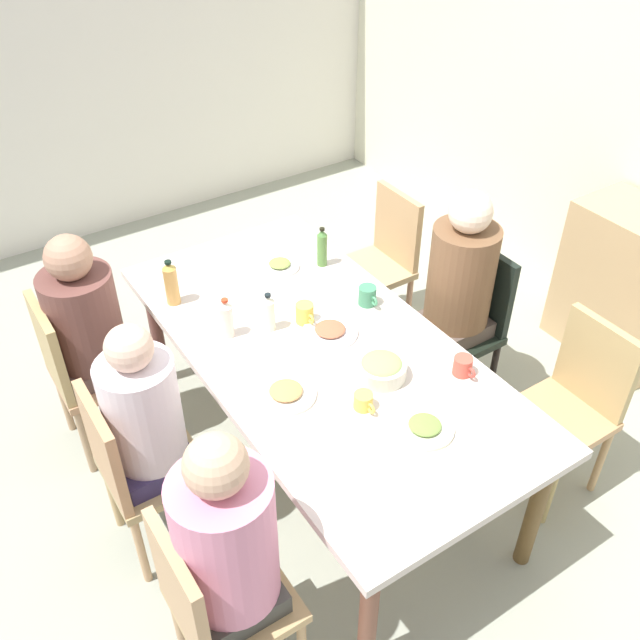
{
  "coord_description": "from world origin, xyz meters",
  "views": [
    {
      "loc": [
        2.01,
        -1.31,
        2.75
      ],
      "look_at": [
        0.0,
        0.0,
        0.89
      ],
      "focal_mm": 39.25,
      "sensor_mm": 36.0,
      "label": 1
    }
  ],
  "objects_px": {
    "bowl_0": "(381,368)",
    "cup_2": "(368,296)",
    "cup_1": "(305,313)",
    "person_4": "(148,422)",
    "person_5": "(230,547)",
    "person_3": "(459,284)",
    "chair_2": "(382,256)",
    "side_cabinet": "(627,285)",
    "plate_0": "(286,393)",
    "bottle_2": "(269,313)",
    "cup_0": "(364,401)",
    "plate_2": "(280,265)",
    "bottle_0": "(226,319)",
    "chair_4": "(135,466)",
    "bottle_1": "(322,248)",
    "chair_3": "(465,319)",
    "person_1": "(88,325)",
    "plate_3": "(330,331)",
    "chair_5": "(213,603)",
    "plate_1": "(425,427)",
    "cup_3": "(463,366)",
    "bottle_3": "(171,283)",
    "chair_1": "(79,368)",
    "dining_table": "(320,358)",
    "chair_0": "(574,400)"
  },
  "relations": [
    {
      "from": "bottle_2",
      "to": "plate_2",
      "type": "bearing_deg",
      "value": 144.16
    },
    {
      "from": "cup_2",
      "to": "bottle_3",
      "type": "distance_m",
      "value": 0.94
    },
    {
      "from": "person_5",
      "to": "bottle_0",
      "type": "relative_size",
      "value": 6.31
    },
    {
      "from": "chair_5",
      "to": "person_5",
      "type": "height_order",
      "value": "person_5"
    },
    {
      "from": "chair_4",
      "to": "chair_5",
      "type": "distance_m",
      "value": 0.72
    },
    {
      "from": "plate_1",
      "to": "plate_3",
      "type": "relative_size",
      "value": 0.91
    },
    {
      "from": "person_4",
      "to": "cup_0",
      "type": "distance_m",
      "value": 0.87
    },
    {
      "from": "chair_4",
      "to": "bottle_1",
      "type": "relative_size",
      "value": 4.11
    },
    {
      "from": "bottle_1",
      "to": "bottle_2",
      "type": "distance_m",
      "value": 0.59
    },
    {
      "from": "chair_2",
      "to": "bottle_2",
      "type": "xyz_separation_m",
      "value": [
        0.49,
        -1.03,
        0.32
      ]
    },
    {
      "from": "plate_3",
      "to": "cup_0",
      "type": "distance_m",
      "value": 0.49
    },
    {
      "from": "cup_1",
      "to": "cup_2",
      "type": "height_order",
      "value": "cup_1"
    },
    {
      "from": "person_4",
      "to": "person_5",
      "type": "distance_m",
      "value": 0.72
    },
    {
      "from": "chair_4",
      "to": "bottle_0",
      "type": "relative_size",
      "value": 4.45
    },
    {
      "from": "bottle_0",
      "to": "bottle_1",
      "type": "distance_m",
      "value": 0.73
    },
    {
      "from": "person_1",
      "to": "bottle_2",
      "type": "xyz_separation_m",
      "value": [
        0.49,
        0.69,
        0.09
      ]
    },
    {
      "from": "bowl_0",
      "to": "cup_2",
      "type": "distance_m",
      "value": 0.52
    },
    {
      "from": "dining_table",
      "to": "bottle_0",
      "type": "height_order",
      "value": "bottle_0"
    },
    {
      "from": "plate_1",
      "to": "bottle_2",
      "type": "relative_size",
      "value": 1.19
    },
    {
      "from": "cup_2",
      "to": "person_4",
      "type": "bearing_deg",
      "value": -83.06
    },
    {
      "from": "plate_0",
      "to": "cup_0",
      "type": "xyz_separation_m",
      "value": [
        0.23,
        0.22,
        0.02
      ]
    },
    {
      "from": "person_3",
      "to": "bottle_0",
      "type": "distance_m",
      "value": 1.17
    },
    {
      "from": "person_3",
      "to": "side_cabinet",
      "type": "height_order",
      "value": "person_3"
    },
    {
      "from": "plate_0",
      "to": "bottle_2",
      "type": "xyz_separation_m",
      "value": [
        -0.42,
        0.16,
        0.08
      ]
    },
    {
      "from": "chair_2",
      "to": "bottle_0",
      "type": "bearing_deg",
      "value": -70.81
    },
    {
      "from": "cup_3",
      "to": "plate_1",
      "type": "bearing_deg",
      "value": -64.54
    },
    {
      "from": "plate_3",
      "to": "chair_1",
      "type": "bearing_deg",
      "value": -123.82
    },
    {
      "from": "chair_0",
      "to": "cup_2",
      "type": "distance_m",
      "value": 1.06
    },
    {
      "from": "dining_table",
      "to": "person_5",
      "type": "height_order",
      "value": "person_5"
    },
    {
      "from": "bowl_0",
      "to": "side_cabinet",
      "type": "distance_m",
      "value": 1.89
    },
    {
      "from": "chair_0",
      "to": "plate_1",
      "type": "distance_m",
      "value": 0.88
    },
    {
      "from": "chair_1",
      "to": "bottle_0",
      "type": "xyz_separation_m",
      "value": [
        0.42,
        0.6,
        0.32
      ]
    },
    {
      "from": "bowl_0",
      "to": "person_5",
      "type": "bearing_deg",
      "value": -65.96
    },
    {
      "from": "dining_table",
      "to": "bottle_1",
      "type": "relative_size",
      "value": 9.88
    },
    {
      "from": "chair_3",
      "to": "cup_0",
      "type": "height_order",
      "value": "chair_3"
    },
    {
      "from": "cup_2",
      "to": "chair_3",
      "type": "bearing_deg",
      "value": 75.12
    },
    {
      "from": "person_3",
      "to": "cup_3",
      "type": "distance_m",
      "value": 0.63
    },
    {
      "from": "cup_1",
      "to": "side_cabinet",
      "type": "height_order",
      "value": "side_cabinet"
    },
    {
      "from": "plate_3",
      "to": "bottle_1",
      "type": "bearing_deg",
      "value": 150.49
    },
    {
      "from": "plate_0",
      "to": "bottle_2",
      "type": "height_order",
      "value": "bottle_2"
    },
    {
      "from": "person_4",
      "to": "cup_2",
      "type": "height_order",
      "value": "person_4"
    },
    {
      "from": "chair_0",
      "to": "side_cabinet",
      "type": "distance_m",
      "value": 1.17
    },
    {
      "from": "person_3",
      "to": "chair_2",
      "type": "bearing_deg",
      "value": 173.0
    },
    {
      "from": "chair_4",
      "to": "cup_3",
      "type": "height_order",
      "value": "chair_4"
    },
    {
      "from": "cup_3",
      "to": "bottle_3",
      "type": "height_order",
      "value": "bottle_3"
    },
    {
      "from": "plate_3",
      "to": "chair_2",
      "type": "bearing_deg",
      "value": 129.17
    },
    {
      "from": "chair_3",
      "to": "person_4",
      "type": "distance_m",
      "value": 1.74
    },
    {
      "from": "plate_0",
      "to": "plate_3",
      "type": "height_order",
      "value": "same"
    },
    {
      "from": "plate_2",
      "to": "bottle_3",
      "type": "bearing_deg",
      "value": -91.64
    },
    {
      "from": "plate_1",
      "to": "cup_1",
      "type": "xyz_separation_m",
      "value": [
        -0.83,
        -0.03,
        0.03
      ]
    }
  ]
}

